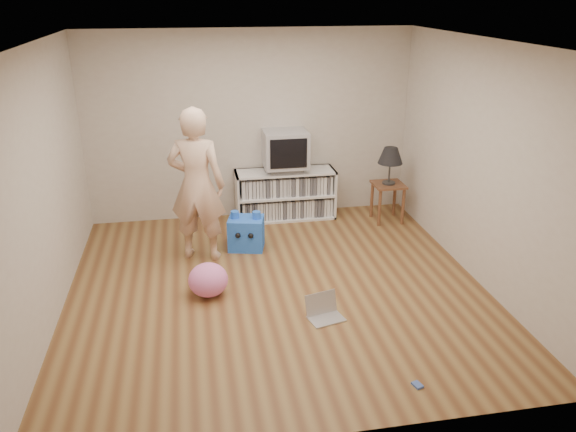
# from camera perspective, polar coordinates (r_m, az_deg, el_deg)

# --- Properties ---
(ground) EXTENTS (4.50, 4.50, 0.00)m
(ground) POSITION_cam_1_polar(r_m,az_deg,el_deg) (6.24, -1.12, -7.29)
(ground) COLOR brown
(ground) RESTS_ON ground
(walls) EXTENTS (4.52, 4.52, 2.60)m
(walls) POSITION_cam_1_polar(r_m,az_deg,el_deg) (5.71, -1.21, 4.15)
(walls) COLOR beige
(walls) RESTS_ON ground
(ceiling) EXTENTS (4.50, 4.50, 0.01)m
(ceiling) POSITION_cam_1_polar(r_m,az_deg,el_deg) (5.46, -1.33, 17.25)
(ceiling) COLOR white
(ceiling) RESTS_ON walls
(media_unit) EXTENTS (1.40, 0.45, 0.70)m
(media_unit) POSITION_cam_1_polar(r_m,az_deg,el_deg) (7.99, -0.30, 2.25)
(media_unit) COLOR white
(media_unit) RESTS_ON ground
(dvd_deck) EXTENTS (0.45, 0.35, 0.07)m
(dvd_deck) POSITION_cam_1_polar(r_m,az_deg,el_deg) (7.86, -0.28, 4.86)
(dvd_deck) COLOR gray
(dvd_deck) RESTS_ON media_unit
(crt_tv) EXTENTS (0.60, 0.53, 0.50)m
(crt_tv) POSITION_cam_1_polar(r_m,az_deg,el_deg) (7.77, -0.28, 6.86)
(crt_tv) COLOR #A5A5AA
(crt_tv) RESTS_ON dvd_deck
(side_table) EXTENTS (0.42, 0.42, 0.55)m
(side_table) POSITION_cam_1_polar(r_m,az_deg,el_deg) (7.97, 10.12, 2.35)
(side_table) COLOR brown
(side_table) RESTS_ON ground
(table_lamp) EXTENTS (0.34, 0.34, 0.52)m
(table_lamp) POSITION_cam_1_polar(r_m,az_deg,el_deg) (7.81, 10.37, 5.97)
(table_lamp) COLOR #333333
(table_lamp) RESTS_ON side_table
(person) EXTENTS (0.77, 0.62, 1.85)m
(person) POSITION_cam_1_polar(r_m,az_deg,el_deg) (6.66, -9.25, 3.10)
(person) COLOR beige
(person) RESTS_ON ground
(laptop) EXTENTS (0.40, 0.35, 0.23)m
(laptop) POSITION_cam_1_polar(r_m,az_deg,el_deg) (5.71, 3.64, -9.62)
(laptop) COLOR silver
(laptop) RESTS_ON ground
(playing_cards) EXTENTS (0.09, 0.10, 0.02)m
(playing_cards) POSITION_cam_1_polar(r_m,az_deg,el_deg) (4.97, 13.01, -16.38)
(playing_cards) COLOR #4867C0
(playing_cards) RESTS_ON ground
(plush_blue) EXTENTS (0.50, 0.44, 0.50)m
(plush_blue) POSITION_cam_1_polar(r_m,az_deg,el_deg) (7.08, -4.27, -1.70)
(plush_blue) COLOR blue
(plush_blue) RESTS_ON ground
(plush_pink) EXTENTS (0.55, 0.55, 0.36)m
(plush_pink) POSITION_cam_1_polar(r_m,az_deg,el_deg) (6.08, -8.11, -6.44)
(plush_pink) COLOR pink
(plush_pink) RESTS_ON ground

